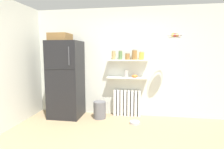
% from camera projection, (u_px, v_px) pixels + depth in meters
% --- Properties ---
extents(ground_plane, '(7.04, 7.04, 0.00)m').
position_uv_depth(ground_plane, '(116.00, 144.00, 3.08)').
color(ground_plane, '#9E8460').
extents(back_wall, '(7.04, 0.10, 2.60)m').
position_uv_depth(back_wall, '(125.00, 62.00, 4.44)').
color(back_wall, silver).
rests_on(back_wall, ground_plane).
extents(refrigerator, '(0.73, 0.70, 1.98)m').
position_uv_depth(refrigerator, '(66.00, 78.00, 4.32)').
color(refrigerator, black).
rests_on(refrigerator, ground_plane).
extents(radiator, '(0.65, 0.12, 0.63)m').
position_uv_depth(radiator, '(127.00, 103.00, 4.42)').
color(radiator, white).
rests_on(radiator, ground_plane).
extents(wall_shelf_lower, '(0.96, 0.22, 0.02)m').
position_uv_depth(wall_shelf_lower, '(127.00, 78.00, 4.31)').
color(wall_shelf_lower, white).
extents(wall_shelf_upper, '(0.96, 0.22, 0.02)m').
position_uv_depth(wall_shelf_upper, '(127.00, 60.00, 4.26)').
color(wall_shelf_upper, white).
extents(storage_jar_0, '(0.09, 0.09, 0.21)m').
position_uv_depth(storage_jar_0, '(114.00, 55.00, 4.30)').
color(storage_jar_0, tan).
rests_on(storage_jar_0, wall_shelf_upper).
extents(storage_jar_1, '(0.09, 0.09, 0.22)m').
position_uv_depth(storage_jar_1, '(120.00, 55.00, 4.27)').
color(storage_jar_1, '#5B7F4C').
rests_on(storage_jar_1, wall_shelf_upper).
extents(storage_jar_2, '(0.11, 0.11, 0.16)m').
position_uv_depth(storage_jar_2, '(127.00, 56.00, 4.25)').
color(storage_jar_2, olive).
rests_on(storage_jar_2, wall_shelf_upper).
extents(storage_jar_3, '(0.12, 0.12, 0.24)m').
position_uv_depth(storage_jar_3, '(135.00, 55.00, 4.22)').
color(storage_jar_3, olive).
rests_on(storage_jar_3, wall_shelf_upper).
extents(storage_jar_4, '(0.11, 0.11, 0.19)m').
position_uv_depth(storage_jar_4, '(142.00, 56.00, 4.20)').
color(storage_jar_4, yellow).
rests_on(storage_jar_4, wall_shelf_upper).
extents(vase, '(0.09, 0.09, 0.17)m').
position_uv_depth(vase, '(126.00, 74.00, 4.31)').
color(vase, '#B2ADA8').
rests_on(vase, wall_shelf_lower).
extents(shelf_bowl, '(0.14, 0.14, 0.06)m').
position_uv_depth(shelf_bowl, '(135.00, 76.00, 4.28)').
color(shelf_bowl, orange).
rests_on(shelf_bowl, wall_shelf_lower).
extents(trash_bin, '(0.29, 0.29, 0.40)m').
position_uv_depth(trash_bin, '(100.00, 110.00, 4.26)').
color(trash_bin, slate).
rests_on(trash_bin, ground_plane).
extents(pet_food_bowl, '(0.21, 0.21, 0.05)m').
position_uv_depth(pet_food_bowl, '(135.00, 123.00, 3.94)').
color(pet_food_bowl, '#B7B7BC').
rests_on(pet_food_bowl, ground_plane).
extents(hanging_fruit_basket, '(0.29, 0.29, 0.10)m').
position_uv_depth(hanging_fruit_basket, '(175.00, 36.00, 3.69)').
color(hanging_fruit_basket, '#B2B2B7').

